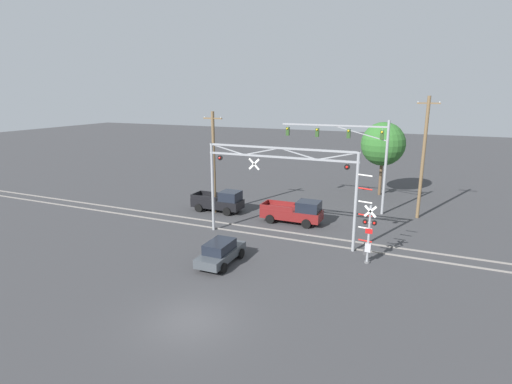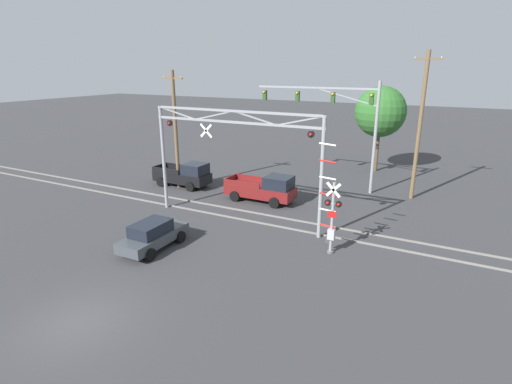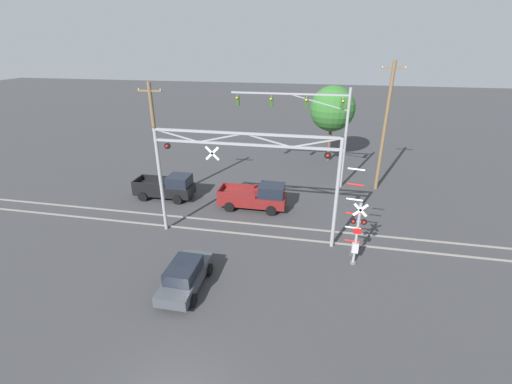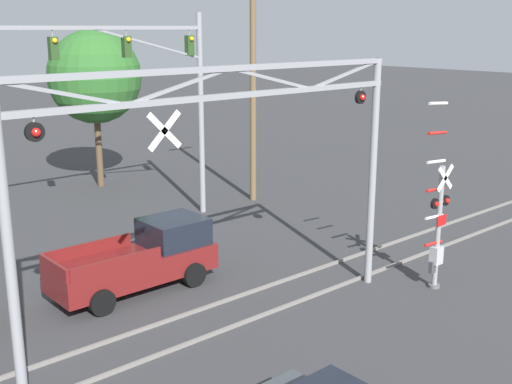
% 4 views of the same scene
% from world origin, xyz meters
% --- Properties ---
extents(ground_plane, '(200.00, 200.00, 0.00)m').
position_xyz_m(ground_plane, '(0.00, 0.00, 0.00)').
color(ground_plane, '#38383A').
extents(rail_track_near, '(80.00, 0.08, 0.10)m').
position_xyz_m(rail_track_near, '(0.00, 12.19, 0.05)').
color(rail_track_near, gray).
rests_on(rail_track_near, ground_plane).
extents(rail_track_far, '(80.00, 0.08, 0.10)m').
position_xyz_m(rail_track_far, '(0.00, 13.63, 0.05)').
color(rail_track_far, gray).
rests_on(rail_track_far, ground_plane).
extents(crossing_gantry, '(11.21, 0.27, 6.92)m').
position_xyz_m(crossing_gantry, '(-0.01, 11.91, 4.79)').
color(crossing_gantry, gray).
rests_on(crossing_gantry, ground_plane).
extents(crossing_signal_mast, '(1.33, 0.35, 5.77)m').
position_xyz_m(crossing_signal_mast, '(6.63, 10.27, 2.00)').
color(crossing_signal_mast, gray).
rests_on(crossing_signal_mast, ground_plane).
extents(traffic_signal_span, '(9.73, 0.39, 8.37)m').
position_xyz_m(traffic_signal_span, '(3.95, 21.71, 5.79)').
color(traffic_signal_span, gray).
rests_on(traffic_signal_span, ground_plane).
extents(pickup_truck_lead, '(5.06, 2.07, 2.00)m').
position_xyz_m(pickup_truck_lead, '(-0.09, 16.12, 0.96)').
color(pickup_truck_lead, maroon).
rests_on(pickup_truck_lead, ground_plane).
extents(pickup_truck_following, '(4.69, 2.07, 2.00)m').
position_xyz_m(pickup_truck_following, '(-7.44, 16.58, 0.96)').
color(pickup_truck_following, black).
rests_on(pickup_truck_following, ground_plane).
extents(sedan_waiting, '(1.88, 4.09, 1.52)m').
position_xyz_m(sedan_waiting, '(-1.89, 6.44, 0.77)').
color(sedan_waiting, '#3D4247').
rests_on(sedan_waiting, ground_plane).
extents(utility_pole_left, '(1.80, 0.28, 9.07)m').
position_xyz_m(utility_pole_left, '(-7.76, 16.15, 4.68)').
color(utility_pole_left, brown).
rests_on(utility_pole_left, ground_plane).
extents(utility_pole_right, '(1.80, 0.28, 10.39)m').
position_xyz_m(utility_pole_right, '(9.26, 21.81, 5.35)').
color(utility_pole_right, brown).
rests_on(utility_pole_right, ground_plane).
extents(background_tree_beyond_span, '(4.53, 4.53, 7.72)m').
position_xyz_m(background_tree_beyond_span, '(5.20, 28.90, 5.44)').
color(background_tree_beyond_span, brown).
rests_on(background_tree_beyond_span, ground_plane).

